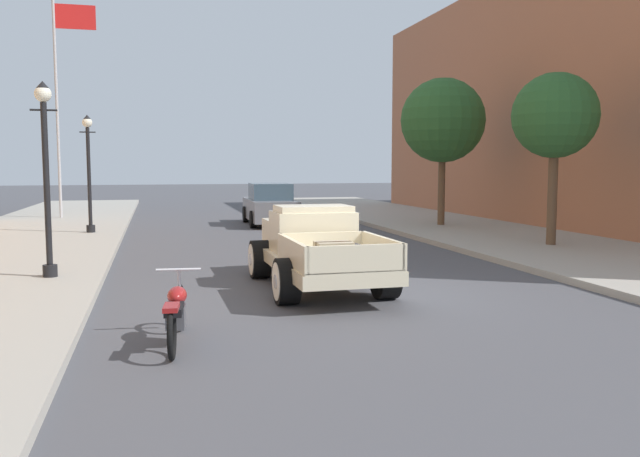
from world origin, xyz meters
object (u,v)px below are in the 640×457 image
object	(u,v)px
street_lamp_far	(89,165)
car_background_grey	(270,206)
hotrod_truck_cream	(314,247)
street_lamp_near	(46,164)
motorcycle_parked	(176,311)
flagpole	(62,83)
street_tree_second	(443,121)
street_tree_nearest	(555,117)

from	to	relation	value
street_lamp_far	car_background_grey	bearing A→B (deg)	23.60
hotrod_truck_cream	street_lamp_near	xyz separation A→B (m)	(-5.08, 1.41, 1.63)
street_lamp_near	street_lamp_far	world-z (taller)	same
motorcycle_parked	street_lamp_near	xyz separation A→B (m)	(-2.31, 5.09, 1.94)
flagpole	street_tree_second	bearing A→B (deg)	-26.75
hotrod_truck_cream	motorcycle_parked	size ratio (longest dim) A/B	2.35
car_background_grey	street_tree_nearest	xyz separation A→B (m)	(6.34, -9.49, 2.93)
flagpole	street_tree_nearest	distance (m)	19.80
street_lamp_far	street_tree_nearest	distance (m)	14.52
motorcycle_parked	street_tree_nearest	bearing A→B (deg)	34.87
flagpole	street_tree_nearest	bearing A→B (deg)	-42.94
motorcycle_parked	street_tree_nearest	world-z (taller)	street_tree_nearest
street_lamp_far	hotrod_truck_cream	bearing A→B (deg)	-63.56
car_background_grey	street_tree_nearest	distance (m)	11.78
street_lamp_far	street_tree_second	bearing A→B (deg)	-1.34
street_tree_nearest	hotrod_truck_cream	bearing A→B (deg)	-154.83
car_background_grey	street_tree_second	distance (m)	7.43
car_background_grey	flagpole	xyz separation A→B (m)	(-8.08, 3.92, 5.00)
motorcycle_parked	street_lamp_near	distance (m)	5.92
street_lamp_near	street_tree_second	xyz separation A→B (m)	(12.39, 8.58, 1.60)
flagpole	hotrod_truck_cream	bearing A→B (deg)	-68.56
motorcycle_parked	street_tree_second	distance (m)	17.35
street_lamp_near	street_lamp_far	distance (m)	8.87
motorcycle_parked	car_background_grey	bearing A→B (deg)	76.09
flagpole	street_tree_second	xyz separation A→B (m)	(14.00, -7.05, -1.78)
street_lamp_near	flagpole	xyz separation A→B (m)	(-1.61, 15.63, 3.39)
hotrod_truck_cream	street_tree_second	distance (m)	12.79
car_background_grey	street_lamp_near	xyz separation A→B (m)	(-6.47, -11.71, 1.62)
motorcycle_parked	street_tree_nearest	size ratio (longest dim) A/B	0.44
street_lamp_far	street_tree_second	size ratio (longest dim) A/B	0.71
motorcycle_parked	street_tree_nearest	xyz separation A→B (m)	(10.50, 7.31, 3.26)
hotrod_truck_cream	street_tree_nearest	bearing A→B (deg)	25.17
car_background_grey	street_tree_second	xyz separation A→B (m)	(5.92, -3.13, 3.22)
motorcycle_parked	street_tree_nearest	distance (m)	13.20
street_tree_nearest	car_background_grey	bearing A→B (deg)	123.72
motorcycle_parked	street_tree_second	xyz separation A→B (m)	(10.08, 13.67, 3.55)
flagpole	motorcycle_parked	bearing A→B (deg)	-79.30
car_background_grey	street_tree_nearest	bearing A→B (deg)	-56.28
street_tree_nearest	street_tree_second	world-z (taller)	street_tree_second
street_lamp_far	flagpole	distance (m)	7.72
street_lamp_near	flagpole	world-z (taller)	flagpole
hotrod_truck_cream	flagpole	xyz separation A→B (m)	(-6.69, 17.04, 5.02)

